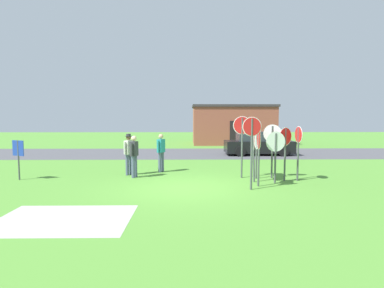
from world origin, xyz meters
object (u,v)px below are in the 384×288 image
Objects in this scene: stop_sign_nearest at (242,136)px; person_in_blue at (161,151)px; stop_sign_center_cluster at (259,145)px; stop_sign_rear_left at (254,144)px; stop_sign_far_back at (252,141)px; stop_sign_low_front at (272,142)px; person_holding_notes at (134,154)px; stop_sign_leaning_left at (298,144)px; person_on_left at (129,152)px; stop_sign_rear_right at (275,148)px; stop_sign_tallest at (285,145)px; stop_sign_leaning_right at (257,145)px; parked_car_on_street at (258,144)px; info_panel_leftmost at (18,153)px.

person_in_blue is at bearing 156.97° from stop_sign_nearest.
stop_sign_rear_left is at bearing 91.66° from stop_sign_center_cluster.
stop_sign_far_back is (-0.35, -0.52, 0.18)m from stop_sign_center_cluster.
stop_sign_center_cluster is at bearing -119.87° from stop_sign_low_front.
person_holding_notes is (-4.63, 0.99, -0.47)m from stop_sign_rear_left.
person_on_left is (-6.70, 1.35, -0.42)m from stop_sign_leaning_left.
stop_sign_leaning_left is at bearing -20.76° from person_in_blue.
stop_sign_tallest is (0.48, 0.39, 0.10)m from stop_sign_rear_right.
person_on_left is at bearing 172.21° from stop_sign_low_front.
stop_sign_nearest is 1.64m from stop_sign_center_cluster.
stop_sign_rear_left is at bearing -70.59° from stop_sign_nearest.
stop_sign_leaning_right is 5.29m from person_on_left.
stop_sign_rear_left is 0.85× the size of stop_sign_far_back.
stop_sign_rear_left reaches higher than parked_car_on_street.
stop_sign_rear_right is 0.78× the size of stop_sign_far_back.
stop_sign_far_back is at bearing -31.64° from person_on_left.
stop_sign_rear_left is 4.32m from person_in_blue.
stop_sign_center_cluster is (0.02, -0.75, 0.03)m from stop_sign_rear_left.
parked_car_on_street is 8.56m from stop_sign_tallest.
stop_sign_rear_right is at bearing -17.36° from person_on_left.
stop_sign_center_cluster is at bearing -20.51° from person_holding_notes.
stop_sign_far_back is 1.41× the size of person_on_left.
stop_sign_nearest reaches higher than info_panel_leftmost.
stop_sign_center_cluster is (-2.03, -9.43, 0.77)m from parked_car_on_street.
stop_sign_rear_left is 1.23× the size of person_holding_notes.
stop_sign_low_front is 0.66m from stop_sign_leaning_right.
parked_car_on_street is at bearing 84.49° from stop_sign_tallest.
person_holding_notes is 0.97× the size of person_on_left.
stop_sign_nearest is at bearing 101.31° from stop_sign_center_cluster.
stop_sign_nearest is 1.22m from stop_sign_low_front.
stop_sign_center_cluster reaches higher than info_panel_leftmost.
stop_sign_nearest reaches higher than stop_sign_rear_left.
stop_sign_tallest reaches higher than person_holding_notes.
stop_sign_low_front is at bearing 82.06° from stop_sign_rear_right.
stop_sign_leaning_right reaches higher than stop_sign_rear_right.
stop_sign_far_back reaches higher than stop_sign_rear_right.
stop_sign_far_back is (-0.59, -1.96, 0.29)m from stop_sign_leaning_right.
stop_sign_center_cluster is 1.38× the size of info_panel_leftmost.
stop_sign_low_front reaches higher than stop_sign_center_cluster.
stop_sign_rear_left is 1.33m from stop_sign_far_back.
person_in_blue is (-3.35, 1.42, -0.73)m from stop_sign_nearest.
stop_sign_center_cluster is 0.87× the size of stop_sign_far_back.
stop_sign_nearest is 1.54m from stop_sign_rear_right.
stop_sign_tallest is 0.97× the size of stop_sign_center_cluster.
parked_car_on_street is 2.06× the size of stop_sign_leaning_left.
stop_sign_leaning_left is at bearing 23.81° from stop_sign_rear_right.
person_holding_notes reaches higher than parked_car_on_street.
stop_sign_leaning_right reaches higher than person_in_blue.
stop_sign_center_cluster is (-0.74, -0.54, 0.16)m from stop_sign_rear_right.
stop_sign_low_front is 1.76m from stop_sign_center_cluster.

